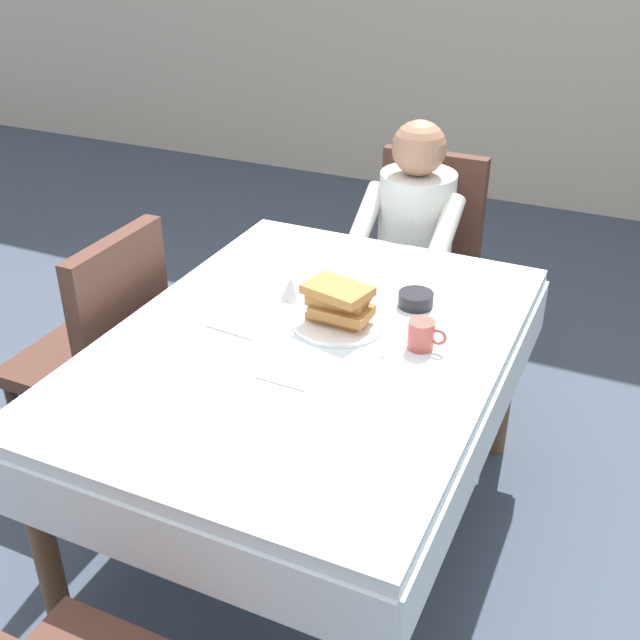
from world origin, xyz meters
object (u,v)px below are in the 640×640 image
object	(u,v)px
diner_person	(412,234)
chair_left_side	(103,343)
syrup_pitcher	(291,289)
bowl_butter	(416,299)
plate_breakfast	(339,322)
chair_diner	(422,251)
breakfast_stack	(339,302)
cup_coffee	(422,335)
spoon_near_edge	(280,383)
dining_table_main	(307,364)
fork_left_of_plate	(279,314)
knife_right_of_plate	(396,341)

from	to	relation	value
diner_person	chair_left_side	size ratio (longest dim) A/B	1.20
syrup_pitcher	diner_person	bearing A→B (deg)	80.92
bowl_butter	syrup_pitcher	xyz separation A→B (m)	(-0.37, -0.12, 0.02)
plate_breakfast	bowl_butter	bearing A→B (deg)	50.71
chair_diner	syrup_pitcher	world-z (taller)	chair_diner
breakfast_stack	syrup_pitcher	bearing A→B (deg)	156.72
chair_left_side	cup_coffee	world-z (taller)	chair_left_side
plate_breakfast	cup_coffee	size ratio (longest dim) A/B	2.48
chair_left_side	diner_person	bearing A→B (deg)	-36.53
diner_person	spoon_near_edge	distance (m)	1.26
breakfast_stack	cup_coffee	distance (m)	0.27
dining_table_main	bowl_butter	xyz separation A→B (m)	(0.22, 0.32, 0.11)
chair_left_side	breakfast_stack	size ratio (longest dim) A/B	4.39
spoon_near_edge	plate_breakfast	bearing A→B (deg)	89.14
plate_breakfast	fork_left_of_plate	bearing A→B (deg)	-173.99
breakfast_stack	knife_right_of_plate	xyz separation A→B (m)	(0.19, -0.02, -0.07)
chair_diner	chair_left_side	distance (m)	1.39
chair_diner	syrup_pitcher	bearing A→B (deg)	82.36
chair_diner	knife_right_of_plate	bearing A→B (deg)	103.59
chair_left_side	fork_left_of_plate	distance (m)	0.67
cup_coffee	knife_right_of_plate	xyz separation A→B (m)	(-0.08, 0.00, -0.04)
spoon_near_edge	syrup_pitcher	bearing A→B (deg)	114.64
fork_left_of_plate	spoon_near_edge	distance (m)	0.38
bowl_butter	fork_left_of_plate	distance (m)	0.43
chair_diner	knife_right_of_plate	size ratio (longest dim) A/B	4.65
diner_person	bowl_butter	xyz separation A→B (m)	(0.24, -0.69, 0.09)
breakfast_stack	bowl_butter	distance (m)	0.28
syrup_pitcher	breakfast_stack	bearing A→B (deg)	-23.28
plate_breakfast	knife_right_of_plate	xyz separation A→B (m)	(0.19, -0.02, -0.01)
diner_person	chair_left_side	xyz separation A→B (m)	(-0.75, -1.01, -0.14)
chair_left_side	fork_left_of_plate	bearing A→B (deg)	-81.66
dining_table_main	chair_left_side	bearing A→B (deg)	180.00
dining_table_main	spoon_near_edge	xyz separation A→B (m)	(0.04, -0.24, 0.09)
dining_table_main	breakfast_stack	world-z (taller)	breakfast_stack
diner_person	bowl_butter	size ratio (longest dim) A/B	10.18
plate_breakfast	breakfast_stack	world-z (taller)	breakfast_stack
cup_coffee	fork_left_of_plate	xyz separation A→B (m)	(-0.46, 0.00, -0.04)
diner_person	knife_right_of_plate	size ratio (longest dim) A/B	5.60
diner_person	spoon_near_edge	size ratio (longest dim) A/B	7.47
breakfast_stack	cup_coffee	size ratio (longest dim) A/B	1.88
syrup_pitcher	spoon_near_edge	bearing A→B (deg)	-67.05
dining_table_main	chair_left_side	distance (m)	0.78
dining_table_main	syrup_pitcher	distance (m)	0.28
diner_person	plate_breakfast	world-z (taller)	diner_person
chair_left_side	fork_left_of_plate	xyz separation A→B (m)	(0.63, 0.09, 0.21)
chair_diner	plate_breakfast	xyz separation A→B (m)	(0.07, -1.06, 0.22)
diner_person	plate_breakfast	bearing A→B (deg)	94.46
bowl_butter	plate_breakfast	bearing A→B (deg)	-129.29
cup_coffee	bowl_butter	world-z (taller)	cup_coffee
diner_person	syrup_pitcher	xyz separation A→B (m)	(-0.13, -0.82, 0.11)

